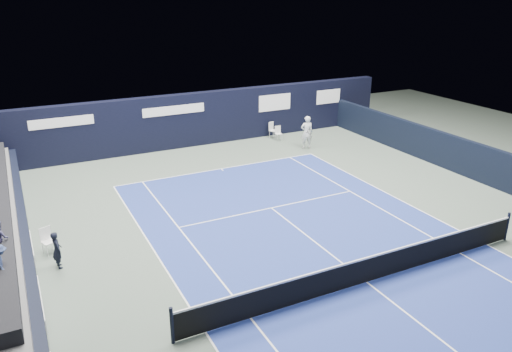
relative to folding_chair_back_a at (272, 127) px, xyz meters
The scene contains 12 objects.
ground 14.75m from the folding_chair_back_a, 110.32° to the right, with size 48.00×48.00×0.00m, color #4E5D53.
court_surface 16.64m from the folding_chair_back_a, 107.93° to the right, with size 10.97×23.77×0.01m, color navy.
enclosure_wall_right 11.20m from the folding_chair_back_a, 61.27° to the right, with size 0.30×22.00×1.80m, color black.
folding_chair_back_a is the anchor object (origin of this frame).
folding_chair_back_b 0.69m from the folding_chair_back_a, 82.68° to the right, with size 0.43×0.42×0.87m.
line_judge_chair 16.70m from the folding_chair_back_a, 146.57° to the right, with size 0.54×0.53×0.95m.
line_judge 17.24m from the folding_chair_back_a, 142.80° to the right, with size 0.47×0.31×1.30m, color black.
court_markings 16.64m from the folding_chair_back_a, 107.93° to the right, with size 11.03×23.83×0.00m.
tennis_net 16.63m from the folding_chair_back_a, 107.93° to the right, with size 12.90×0.10×1.10m.
back_sponsor_wall 5.23m from the folding_chair_back_a, behind, with size 26.00×0.63×3.10m.
side_barrier_left 17.62m from the folding_chair_back_a, 146.04° to the right, with size 0.33×22.00×1.20m.
tennis_player 2.97m from the folding_chair_back_a, 75.62° to the right, with size 0.79×0.93×1.91m.
Camera 1 is at (-9.27, -10.58, 8.78)m, focal length 35.00 mm.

